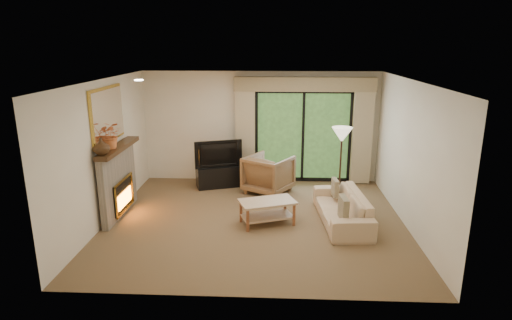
{
  "coord_description": "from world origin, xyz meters",
  "views": [
    {
      "loc": [
        0.38,
        -7.42,
        3.23
      ],
      "look_at": [
        0.0,
        0.3,
        1.1
      ],
      "focal_mm": 30.0,
      "sensor_mm": 36.0,
      "label": 1
    }
  ],
  "objects_px": {
    "armchair": "(268,174)",
    "media_console": "(218,176)",
    "coffee_table": "(267,212)",
    "sofa": "(342,207)"
  },
  "relations": [
    {
      "from": "armchair",
      "to": "media_console",
      "type": "bearing_deg",
      "value": 14.96
    },
    {
      "from": "media_console",
      "to": "coffee_table",
      "type": "bearing_deg",
      "value": -79.05
    },
    {
      "from": "media_console",
      "to": "sofa",
      "type": "xyz_separation_m",
      "value": [
        2.57,
        -1.91,
        0.04
      ]
    },
    {
      "from": "sofa",
      "to": "coffee_table",
      "type": "bearing_deg",
      "value": -88.2
    },
    {
      "from": "armchair",
      "to": "sofa",
      "type": "xyz_separation_m",
      "value": [
        1.4,
        -1.57,
        -0.14
      ]
    },
    {
      "from": "sofa",
      "to": "media_console",
      "type": "bearing_deg",
      "value": -131.31
    },
    {
      "from": "armchair",
      "to": "sofa",
      "type": "height_order",
      "value": "armchair"
    },
    {
      "from": "media_console",
      "to": "armchair",
      "type": "distance_m",
      "value": 1.23
    },
    {
      "from": "armchair",
      "to": "coffee_table",
      "type": "xyz_separation_m",
      "value": [
        0.02,
        -1.73,
        -0.2
      ]
    },
    {
      "from": "armchair",
      "to": "coffee_table",
      "type": "relative_size",
      "value": 0.93
    }
  ]
}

